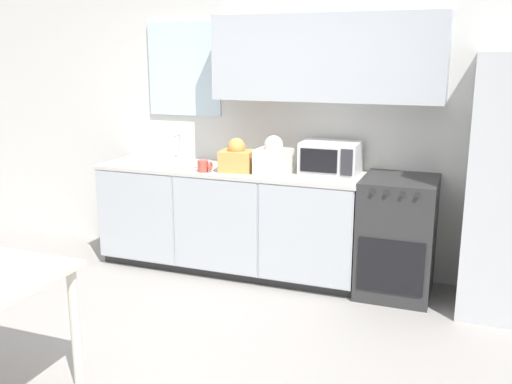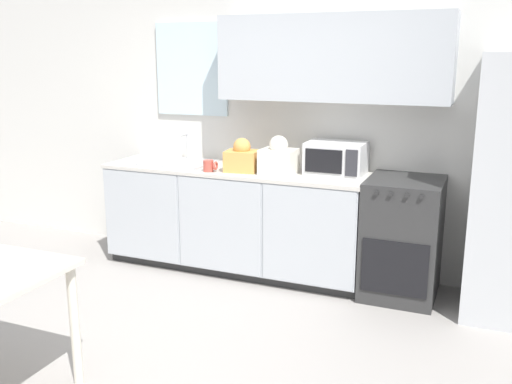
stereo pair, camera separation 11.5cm
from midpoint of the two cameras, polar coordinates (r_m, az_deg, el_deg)
name	(u,v)px [view 2 (the right image)]	position (r m, az deg, el deg)	size (l,w,h in m)	color
ground_plane	(152,374)	(3.64, -9.41, -17.48)	(12.00, 12.00, 0.00)	gray
wall_back	(286,105)	(4.99, 3.67, 8.63)	(12.00, 0.38, 2.70)	silver
kitchen_counter	(235,219)	(5.02, -1.45, -2.69)	(2.33, 0.65, 0.91)	#333333
oven_range	(402,238)	(4.63, 15.11, -4.46)	(0.57, 0.65, 0.94)	#2D2D2D
kitchen_sink	(178,162)	(5.17, -7.15, 3.03)	(0.60, 0.45, 0.26)	#B7BABC
microwave	(336,158)	(4.71, 8.71, 3.38)	(0.47, 0.36, 0.26)	silver
coffee_mug	(209,166)	(4.77, -4.01, 2.63)	(0.12, 0.09, 0.10)	#BF4C3F
grocery_bag_0	(242,158)	(4.77, -0.72, 3.46)	(0.29, 0.26, 0.28)	#DB994C
grocery_bag_1	(279,158)	(4.66, 2.98, 3.41)	(0.29, 0.25, 0.31)	silver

